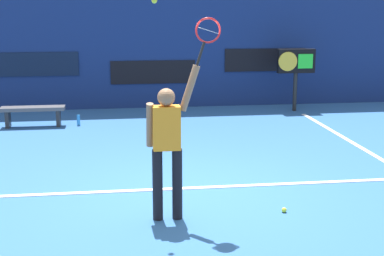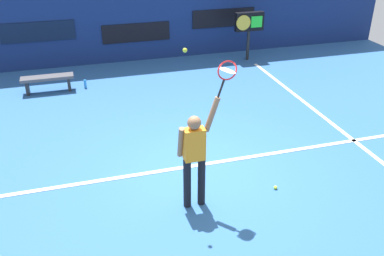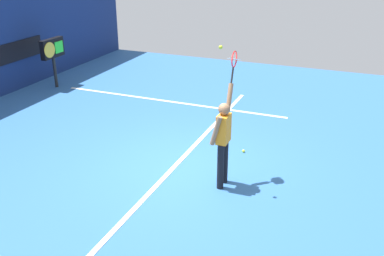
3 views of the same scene
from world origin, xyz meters
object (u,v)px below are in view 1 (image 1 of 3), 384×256
Objects in this scene: tennis_ball at (154,1)px; scoreboard_clock at (296,64)px; tennis_racket at (207,33)px; spare_ball at (284,210)px; court_bench at (33,112)px; water_bottle at (78,120)px; tennis_player at (167,142)px.

scoreboard_clock is at bearing 59.76° from tennis_ball.
tennis_racket is 9.21× the size of spare_ball.
water_bottle is at bearing 0.00° from court_bench.
tennis_racket is at bearing -0.49° from tennis_player.
court_bench is 20.59× the size of spare_ball.
spare_ball is at bearing 0.82° from tennis_racket.
tennis_ball is at bearing -68.65° from court_bench.
tennis_ball is (-0.63, 0.06, 0.38)m from tennis_racket.
scoreboard_clock is at bearing 71.22° from spare_ball.
tennis_player is at bearing -119.25° from scoreboard_clock.
water_bottle is at bearing 102.61° from tennis_ball.
court_bench reaches higher than water_bottle.
tennis_racket reaches higher than tennis_player.
scoreboard_clock is (3.43, 7.01, -1.14)m from tennis_racket.
tennis_player is 8.23× the size of water_bottle.
tennis_ball is at bearing 158.71° from tennis_player.
spare_ball is (1.05, 0.01, -2.32)m from tennis_racket.
tennis_racket is 7.89m from scoreboard_clock.
tennis_racket is 0.45× the size of court_bench.
scoreboard_clock is 1.12× the size of court_bench.
tennis_ball is 8.20m from scoreboard_clock.
tennis_ball is 0.28× the size of water_bottle.
spare_ball is at bearing -1.39° from tennis_ball.
tennis_racket is 2.61× the size of water_bottle.
tennis_player reaches higher than court_bench.
tennis_ball is 0.04× the size of scoreboard_clock.
spare_ball is (1.68, -0.04, -2.70)m from tennis_ball.
tennis_ball is 6.78m from court_bench.
tennis_player is 1.73m from tennis_ball.
court_bench is at bearing 123.83° from spare_ball.
spare_ball is at bearing -56.17° from court_bench.
tennis_racket reaches higher than scoreboard_clock.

